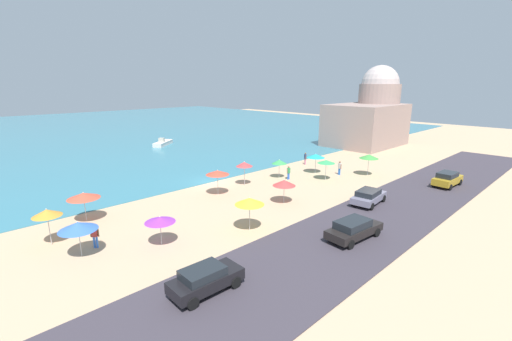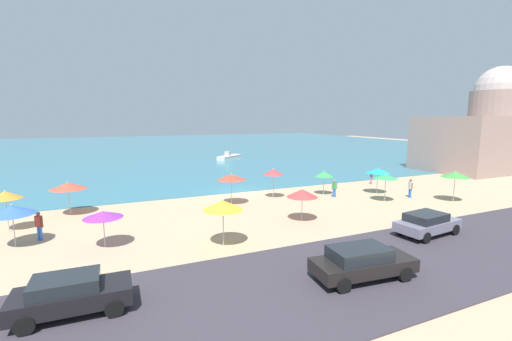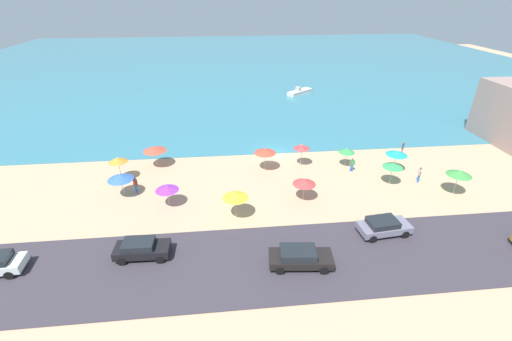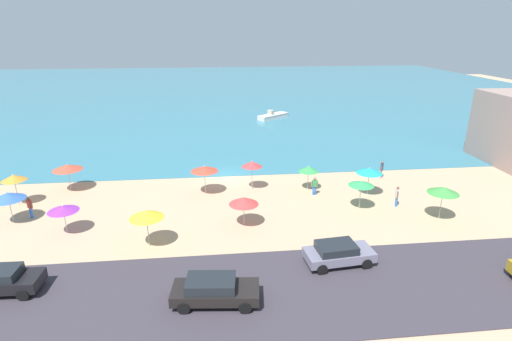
# 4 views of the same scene
# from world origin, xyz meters

# --- Properties ---
(ground_plane) EXTENTS (160.00, 160.00, 0.00)m
(ground_plane) POSITION_xyz_m (0.00, 0.00, 0.00)
(ground_plane) COLOR tan
(sea) EXTENTS (150.00, 110.00, 0.05)m
(sea) POSITION_xyz_m (0.00, 55.00, 0.03)
(sea) COLOR teal
(sea) RESTS_ON ground_plane
(coastal_road) EXTENTS (80.00, 8.00, 0.06)m
(coastal_road) POSITION_xyz_m (0.00, -18.00, 0.03)
(coastal_road) COLOR #3B353E
(coastal_road) RESTS_ON ground_plane
(beach_umbrella_0) EXTENTS (1.97, 1.97, 2.40)m
(beach_umbrella_0) POSITION_xyz_m (10.07, -8.32, 2.14)
(beach_umbrella_0) COLOR #B2B2B7
(beach_umbrella_0) RESTS_ON ground_plane
(beach_umbrella_1) EXTENTS (2.20, 2.20, 2.46)m
(beach_umbrella_1) POSITION_xyz_m (11.76, -5.64, 2.17)
(beach_umbrella_1) COLOR #B2B2B7
(beach_umbrella_1) RESTS_ON ground_plane
(beach_umbrella_2) EXTENTS (2.23, 2.23, 2.64)m
(beach_umbrella_2) POSITION_xyz_m (15.38, -10.69, 2.33)
(beach_umbrella_2) COLOR #B2B2B7
(beach_umbrella_2) RESTS_ON ground_plane
(beach_umbrella_3) EXTENTS (2.49, 2.49, 2.45)m
(beach_umbrella_3) POSITION_xyz_m (-13.78, -1.95, 2.14)
(beach_umbrella_3) COLOR #B2B2B7
(beach_umbrella_3) RESTS_ON ground_plane
(beach_umbrella_4) EXTENTS (2.31, 2.31, 2.55)m
(beach_umbrella_4) POSITION_xyz_m (-2.01, -3.95, 2.27)
(beach_umbrella_4) COLOR #B2B2B7
(beach_umbrella_4) RESTS_ON ground_plane
(beach_umbrella_5) EXTENTS (1.87, 1.87, 2.63)m
(beach_umbrella_5) POSITION_xyz_m (-16.96, -4.62, 2.32)
(beach_umbrella_5) COLOR #B2B2B7
(beach_umbrella_5) RESTS_ON ground_plane
(beach_umbrella_6) EXTENTS (1.74, 1.74, 2.24)m
(beach_umbrella_6) POSITION_xyz_m (6.94, -4.01, 1.93)
(beach_umbrella_6) COLOR #B2B2B7
(beach_umbrella_6) RESTS_ON ground_plane
(beach_umbrella_7) EXTENTS (2.20, 2.20, 2.64)m
(beach_umbrella_7) POSITION_xyz_m (-5.57, -12.36, 2.30)
(beach_umbrella_7) COLOR #B2B2B7
(beach_umbrella_7) RESTS_ON ground_plane
(beach_umbrella_8) EXTENTS (2.06, 2.06, 2.09)m
(beach_umbrella_8) POSITION_xyz_m (-11.54, -9.90, 1.84)
(beach_umbrella_8) COLOR #B2B2B7
(beach_umbrella_8) RESTS_ON ground_plane
(beach_umbrella_9) EXTENTS (1.79, 1.79, 2.65)m
(beach_umbrella_9) POSITION_xyz_m (2.08, -3.36, 2.33)
(beach_umbrella_9) COLOR #B2B2B7
(beach_umbrella_9) RESTS_ON ground_plane
(beach_umbrella_10) EXTENTS (2.36, 2.36, 2.39)m
(beach_umbrella_10) POSITION_xyz_m (-16.02, -7.78, 2.06)
(beach_umbrella_10) COLOR #B2B2B7
(beach_umbrella_10) RESTS_ON ground_plane
(beach_umbrella_11) EXTENTS (2.10, 2.10, 2.27)m
(beach_umbrella_11) POSITION_xyz_m (0.83, -10.13, 1.93)
(beach_umbrella_11) COLOR #B2B2B7
(beach_umbrella_11) RESTS_ON ground_plane
(bather_0) EXTENTS (0.31, 0.55, 1.68)m
(bather_0) POSITION_xyz_m (13.18, -8.16, 0.94)
(bather_0) COLOR blue
(bather_0) RESTS_ON ground_plane
(bather_1) EXTENTS (0.57, 0.23, 1.60)m
(bather_1) POSITION_xyz_m (7.23, -5.21, 0.89)
(bather_1) COLOR blue
(bather_1) RESTS_ON ground_plane
(bather_2) EXTENTS (0.47, 0.40, 1.70)m
(bather_2) POSITION_xyz_m (-14.93, -7.23, 0.95)
(bather_2) COLOR #3972DC
(bather_2) RESTS_ON ground_plane
(bather_3) EXTENTS (0.38, 0.49, 1.65)m
(bather_3) POSITION_xyz_m (14.52, -1.93, 0.93)
(bather_3) COLOR #D47195
(bather_3) RESTS_ON ground_plane
(parked_car_0) EXTENTS (3.99, 1.90, 1.41)m
(parked_car_0) POSITION_xyz_m (-12.66, -16.53, 0.81)
(parked_car_0) COLOR black
(parked_car_0) RESTS_ON coastal_road
(parked_car_2) EXTENTS (4.63, 2.26, 1.42)m
(parked_car_2) POSITION_xyz_m (-1.38, -18.60, 0.81)
(parked_car_2) COLOR black
(parked_car_2) RESTS_ON coastal_road
(parked_car_4) EXTENTS (4.25, 2.26, 1.34)m
(parked_car_4) POSITION_xyz_m (6.05, -15.77, 0.78)
(parked_car_4) COLOR slate
(parked_car_4) RESTS_ON coastal_road
(skiff_nearshore) EXTENTS (5.37, 4.59, 1.38)m
(skiff_nearshore) POSITION_xyz_m (8.19, 24.91, 0.43)
(skiff_nearshore) COLOR silver
(skiff_nearshore) RESTS_ON sea
(harbor_fortress) EXTENTS (14.75, 9.98, 13.90)m
(harbor_fortress) POSITION_xyz_m (36.15, 0.14, 5.20)
(harbor_fortress) COLOR gray
(harbor_fortress) RESTS_ON ground_plane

